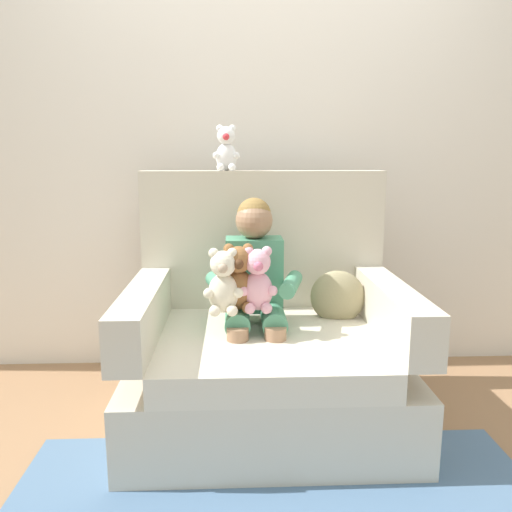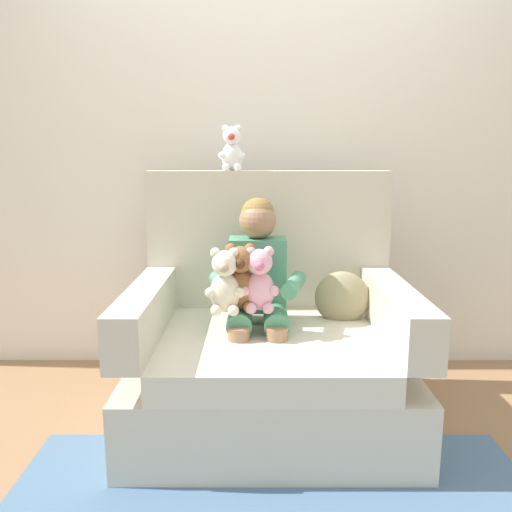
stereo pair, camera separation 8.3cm
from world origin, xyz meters
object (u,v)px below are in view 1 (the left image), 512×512
at_px(seated_child, 255,280).
at_px(plush_white_on_backrest, 226,150).
at_px(plush_brown, 239,280).
at_px(throw_pillow, 338,297).
at_px(plush_cream, 223,283).
at_px(plush_pink, 258,281).
at_px(armchair, 267,348).

relative_size(seated_child, plush_white_on_backrest, 3.68).
height_order(plush_brown, throw_pillow, plush_brown).
xyz_separation_m(plush_white_on_backrest, throw_pillow, (0.53, -0.23, -0.70)).
height_order(plush_brown, plush_cream, plush_brown).
relative_size(seated_child, plush_pink, 2.91).
bearing_deg(seated_child, plush_brown, -125.80).
distance_m(plush_pink, plush_cream, 0.15).
xyz_separation_m(plush_cream, throw_pillow, (0.54, 0.26, -0.14)).
bearing_deg(throw_pillow, plush_white_on_backrest, 156.74).
relative_size(plush_pink, throw_pillow, 1.09).
bearing_deg(plush_white_on_backrest, throw_pillow, -13.07).
bearing_deg(seated_child, throw_pillow, 9.31).
bearing_deg(seated_child, plush_cream, -135.41).
distance_m(plush_brown, throw_pillow, 0.55).
bearing_deg(plush_cream, plush_brown, 21.13).
relative_size(plush_cream, plush_white_on_backrest, 1.26).
bearing_deg(armchair, plush_cream, -144.59).
bearing_deg(plush_pink, plush_cream, 174.52).
bearing_deg(plush_pink, seated_child, 77.18).
distance_m(seated_child, plush_brown, 0.15).
height_order(seated_child, plush_cream, seated_child).
distance_m(armchair, plush_pink, 0.36).
bearing_deg(plush_cream, armchair, 26.13).
xyz_separation_m(plush_pink, plush_white_on_backrest, (-0.13, 0.46, 0.56)).
relative_size(plush_brown, plush_cream, 1.04).
distance_m(plush_brown, plush_cream, 0.07).
height_order(armchair, throw_pillow, armchair).
height_order(armchair, plush_white_on_backrest, plush_white_on_backrest).
distance_m(armchair, plush_white_on_backrest, 0.98).
height_order(seated_child, plush_brown, seated_child).
relative_size(seated_child, plush_brown, 2.80).
relative_size(plush_pink, plush_cream, 1.01).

